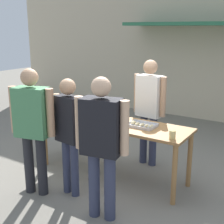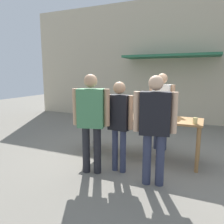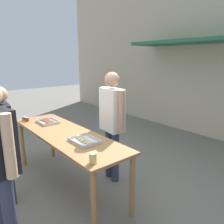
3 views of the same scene
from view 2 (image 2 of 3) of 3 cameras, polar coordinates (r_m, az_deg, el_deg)
ground_plane at (r=4.92m, az=7.27°, el=-11.60°), size 24.00×24.00×0.00m
building_facade_back at (r=8.49m, az=15.48°, el=12.70°), size 12.00×1.11×4.50m
serving_table at (r=4.69m, az=7.48°, el=-2.50°), size 2.47×0.73×0.90m
food_tray_sausages at (r=4.91m, az=0.00°, el=-0.41°), size 0.37×0.30×0.04m
food_tray_buns at (r=4.58m, az=13.70°, el=-1.41°), size 0.41×0.30×0.06m
condiment_jar_mustard at (r=4.86m, az=-5.87°, el=-0.31°), size 0.07×0.07×0.08m
condiment_jar_ketchup at (r=4.83m, az=-4.75°, el=-0.36°), size 0.07×0.07×0.08m
beer_cup at (r=4.25m, az=20.89°, el=-2.14°), size 0.09×0.09×0.12m
person_server_behind_table at (r=5.24m, az=12.79°, el=1.87°), size 0.61×0.27×1.81m
person_customer_holding_hotdog at (r=3.89m, az=-5.47°, el=-1.00°), size 0.65×0.36×1.80m
person_customer_with_cup at (r=3.51m, az=11.09°, el=-2.57°), size 0.67×0.34×1.78m
person_customer_waiting_in_line at (r=3.94m, az=1.88°, el=-1.72°), size 0.54×0.25×1.67m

